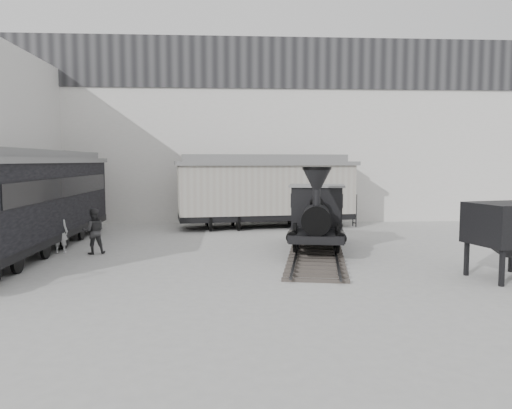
{
  "coord_description": "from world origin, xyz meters",
  "views": [
    {
      "loc": [
        -1.43,
        -16.13,
        3.72
      ],
      "look_at": [
        -0.23,
        3.52,
        2.0
      ],
      "focal_mm": 35.0,
      "sensor_mm": 36.0,
      "label": 1
    }
  ],
  "objects": [
    {
      "name": "passenger_coach",
      "position": [
        -9.42,
        4.67,
        2.13
      ],
      "size": [
        3.28,
        14.43,
        3.85
      ],
      "rotation": [
        0.0,
        0.0,
        -0.01
      ],
      "color": "black",
      "rests_on": "ground"
    },
    {
      "name": "visitor_a",
      "position": [
        -8.14,
        4.31,
        0.86
      ],
      "size": [
        0.63,
        0.42,
        1.72
      ],
      "primitive_type": "imported",
      "rotation": [
        0.0,
        0.0,
        3.16
      ],
      "color": "#BABABA",
      "rests_on": "ground"
    },
    {
      "name": "locomotive",
      "position": [
        2.3,
        4.05,
        1.26
      ],
      "size": [
        3.84,
        9.9,
        3.42
      ],
      "rotation": [
        0.0,
        0.0,
        -0.18
      ],
      "color": "#38332E",
      "rests_on": "ground"
    },
    {
      "name": "coal_hopper",
      "position": [
        7.45,
        -1.1,
        1.57
      ],
      "size": [
        2.58,
        2.28,
        2.41
      ],
      "rotation": [
        0.0,
        0.0,
        0.24
      ],
      "color": "black",
      "rests_on": "ground"
    },
    {
      "name": "visitor_b",
      "position": [
        -6.72,
        4.0,
        0.92
      ],
      "size": [
        1.05,
        0.92,
        1.84
      ],
      "primitive_type": "imported",
      "rotation": [
        0.0,
        0.0,
        3.43
      ],
      "color": "#313133",
      "rests_on": "ground"
    },
    {
      "name": "boxcar",
      "position": [
        0.8,
        11.63,
        2.14
      ],
      "size": [
        10.29,
        4.4,
        4.08
      ],
      "rotation": [
        0.0,
        0.0,
        0.13
      ],
      "color": "black",
      "rests_on": "ground"
    },
    {
      "name": "north_wall",
      "position": [
        0.0,
        14.98,
        5.55
      ],
      "size": [
        34.0,
        2.51,
        11.0
      ],
      "color": "silver",
      "rests_on": "ground"
    },
    {
      "name": "ground",
      "position": [
        0.0,
        0.0,
        0.0
      ],
      "size": [
        90.0,
        90.0,
        0.0
      ],
      "primitive_type": "plane",
      "color": "#9E9E9B"
    }
  ]
}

